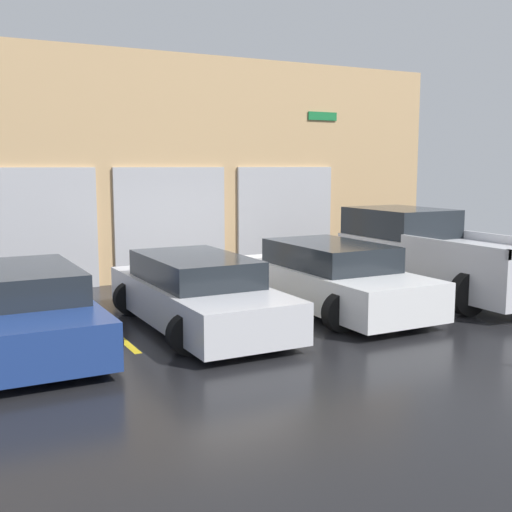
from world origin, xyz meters
TOP-DOWN VIEW (x-y plane):
  - ground_plane at (0.00, 0.00)m, footprint 28.00×28.00m
  - shophouse_building at (-0.01, 3.29)m, footprint 15.18×0.68m
  - pickup_truck at (4.26, -1.35)m, footprint 2.49×5.10m
  - sedan_white at (1.42, -1.60)m, footprint 2.28×4.66m
  - sedan_side at (-4.26, -1.60)m, footprint 2.17×4.56m
  - van_right at (-1.42, -1.60)m, footprint 2.17×4.74m
  - parking_stripe_left at (-2.84, -1.63)m, footprint 0.12×2.20m
  - parking_stripe_centre at (-0.00, -1.63)m, footprint 0.12×2.20m
  - parking_stripe_right at (2.84, -1.63)m, footprint 0.12×2.20m
  - parking_stripe_far_right at (5.67, -1.63)m, footprint 0.12×2.20m

SIDE VIEW (x-z plane):
  - ground_plane at x=0.00m, z-range 0.00..0.00m
  - parking_stripe_left at x=-2.84m, z-range 0.00..0.01m
  - parking_stripe_centre at x=0.00m, z-range 0.00..0.01m
  - parking_stripe_right at x=2.84m, z-range 0.00..0.01m
  - parking_stripe_far_right at x=5.67m, z-range 0.00..0.01m
  - van_right at x=-1.42m, z-range -0.03..1.22m
  - sedan_side at x=-4.26m, z-range -0.03..1.23m
  - sedan_white at x=1.42m, z-range -0.03..1.29m
  - pickup_truck at x=4.26m, z-range -0.05..1.77m
  - shophouse_building at x=-0.01m, z-range -0.05..5.44m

